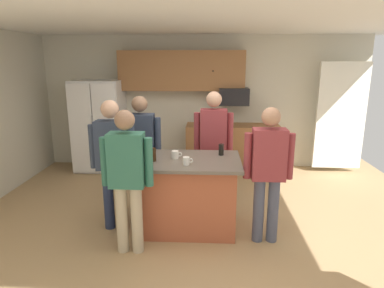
{
  "coord_description": "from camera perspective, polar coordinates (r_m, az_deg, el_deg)",
  "views": [
    {
      "loc": [
        0.14,
        -3.98,
        2.14
      ],
      "look_at": [
        -0.09,
        0.34,
        1.05
      ],
      "focal_mm": 31.54,
      "sensor_mm": 36.0,
      "label": 1
    }
  ],
  "objects": [
    {
      "name": "ceiling",
      "position": [
        4.0,
        1.04,
        20.75
      ],
      "size": [
        7.04,
        7.04,
        0.0
      ],
      "primitive_type": "plane",
      "color": "white"
    },
    {
      "name": "person_host_foreground",
      "position": [
        4.92,
        3.63,
        0.54
      ],
      "size": [
        0.57,
        0.22,
        1.7
      ],
      "rotation": [
        0.0,
        0.0,
        -1.93
      ],
      "color": "#4C5166",
      "rests_on": "ground"
    },
    {
      "name": "floor",
      "position": [
        4.52,
        0.89,
        -14.11
      ],
      "size": [
        7.04,
        7.04,
        0.0
      ],
      "primitive_type": "plane",
      "color": "tan",
      "rests_on": "ground"
    },
    {
      "name": "refrigerator",
      "position": [
        6.83,
        -15.38,
        2.99
      ],
      "size": [
        0.92,
        0.76,
        1.75
      ],
      "color": "white",
      "rests_on": "ground"
    },
    {
      "name": "microwave_over_range",
      "position": [
        6.53,
        7.07,
        7.99
      ],
      "size": [
        0.56,
        0.4,
        0.32
      ],
      "primitive_type": "cube",
      "color": "black"
    },
    {
      "name": "cabinet_run_upper",
      "position": [
        6.6,
        -1.76,
        12.29
      ],
      "size": [
        2.4,
        0.38,
        0.75
      ],
      "color": "#936038"
    },
    {
      "name": "glass_pilsner",
      "position": [
        4.13,
        -6.54,
        -1.79
      ],
      "size": [
        0.06,
        0.06,
        0.17
      ],
      "color": "black",
      "rests_on": "kitchen_island"
    },
    {
      "name": "mug_ceramic_white",
      "position": [
        3.97,
        -0.95,
        -2.88
      ],
      "size": [
        0.12,
        0.08,
        0.1
      ],
      "color": "white",
      "rests_on": "kitchen_island"
    },
    {
      "name": "person_elder_center",
      "position": [
        4.79,
        -8.6,
        -0.33
      ],
      "size": [
        0.57,
        0.22,
        1.66
      ],
      "rotation": [
        0.0,
        0.0,
        -0.63
      ],
      "color": "#4C5166",
      "rests_on": "ground"
    },
    {
      "name": "glass_short_whisky",
      "position": [
        4.38,
        4.97,
        -0.95
      ],
      "size": [
        0.07,
        0.07,
        0.15
      ],
      "color": "black",
      "rests_on": "kitchen_island"
    },
    {
      "name": "kitchen_island",
      "position": [
        4.35,
        -0.2,
        -8.39
      ],
      "size": [
        1.24,
        0.91,
        0.93
      ],
      "color": "#AD5638",
      "rests_on": "ground"
    },
    {
      "name": "person_guest_right",
      "position": [
        4.29,
        -13.27,
        -2.16
      ],
      "size": [
        0.57,
        0.22,
        1.67
      ],
      "rotation": [
        0.0,
        0.0,
        0.06
      ],
      "color": "#232D4C",
      "rests_on": "ground"
    },
    {
      "name": "back_wall",
      "position": [
        6.83,
        1.79,
        7.09
      ],
      "size": [
        6.4,
        0.1,
        2.6
      ],
      "primitive_type": "cube",
      "color": "beige",
      "rests_on": "ground"
    },
    {
      "name": "french_door_window_panel",
      "position": [
        6.91,
        23.85,
        4.31
      ],
      "size": [
        0.9,
        0.06,
        2.0
      ],
      "primitive_type": "cube",
      "color": "white",
      "rests_on": "ground"
    },
    {
      "name": "cabinet_run_lower",
      "position": [
        6.69,
        6.82,
        -0.57
      ],
      "size": [
        1.8,
        0.63,
        0.9
      ],
      "color": "#936038",
      "rests_on": "ground"
    },
    {
      "name": "mug_blue_stoneware",
      "position": [
        4.24,
        -2.86,
        -1.8
      ],
      "size": [
        0.13,
        0.09,
        0.1
      ],
      "color": "white",
      "rests_on": "kitchen_island"
    },
    {
      "name": "person_guest_by_door",
      "position": [
        3.73,
        -10.9,
        -4.91
      ],
      "size": [
        0.57,
        0.22,
        1.63
      ],
      "rotation": [
        0.0,
        0.0,
        0.73
      ],
      "color": "tan",
      "rests_on": "ground"
    },
    {
      "name": "person_guest_left",
      "position": [
        3.98,
        12.76,
        -3.83
      ],
      "size": [
        0.57,
        0.22,
        1.63
      ],
      "rotation": [
        0.0,
        0.0,
        2.84
      ],
      "color": "#4C5166",
      "rests_on": "ground"
    }
  ]
}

